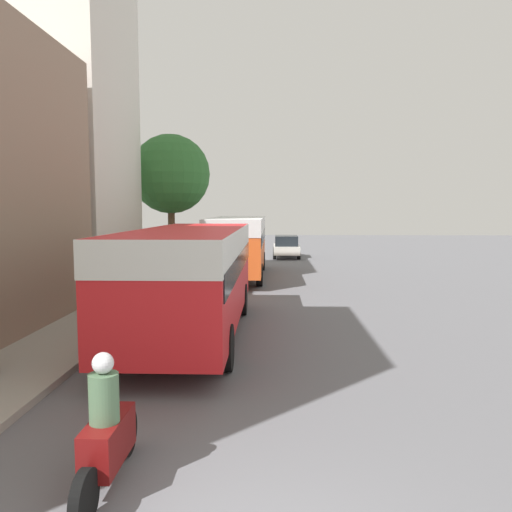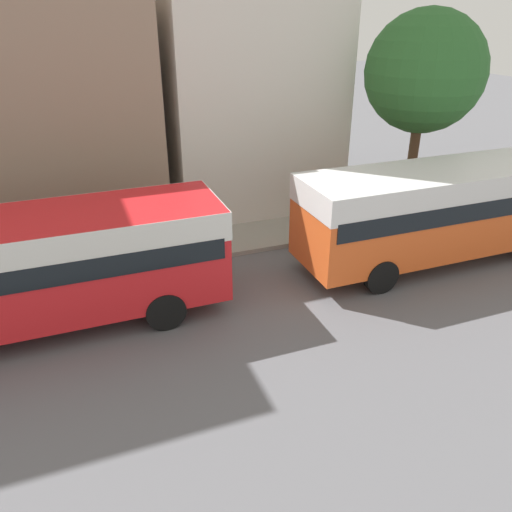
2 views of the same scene
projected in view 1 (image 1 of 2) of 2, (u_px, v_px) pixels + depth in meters
building_far_terrace at (39, 133)px, 20.79m from camera, size 6.91×6.29×13.11m
bus_lead at (191, 267)px, 13.23m from camera, size 2.66×9.07×2.89m
bus_following at (238, 238)px, 24.76m from camera, size 2.55×9.24×2.98m
motorcycle_behind_lead at (107, 434)px, 6.09m from camera, size 0.38×2.24×1.73m
car_crossing at (286, 246)px, 34.72m from camera, size 1.84×4.09×1.53m
street_tree at (171, 174)px, 26.02m from camera, size 4.11×4.11×7.12m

